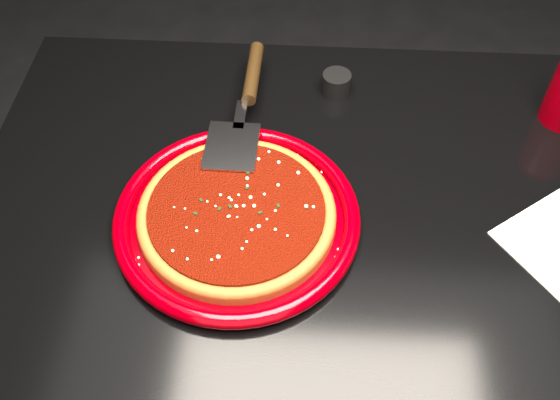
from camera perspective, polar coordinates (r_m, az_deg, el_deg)
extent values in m
cube|color=black|center=(1.23, 6.20, -12.31)|extent=(1.20, 0.80, 0.75)
cylinder|color=#740005|center=(0.89, -3.95, -1.60)|extent=(0.45, 0.45, 0.03)
cylinder|color=brown|center=(0.89, -3.96, -1.44)|extent=(0.36, 0.36, 0.01)
torus|color=brown|center=(0.89, -3.99, -1.16)|extent=(0.36, 0.36, 0.02)
cylinder|color=#641005|center=(0.88, -4.01, -0.96)|extent=(0.32, 0.32, 0.01)
cylinder|color=black|center=(1.09, 5.18, 10.57)|extent=(0.06, 0.06, 0.04)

